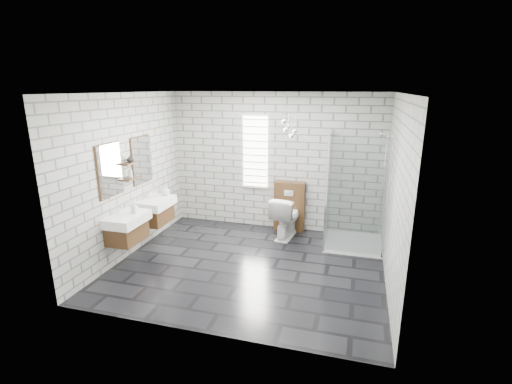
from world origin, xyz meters
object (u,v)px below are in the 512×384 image
at_px(shower_enclosure, 349,220).
at_px(toilet, 286,217).
at_px(vanity_left, 125,220).
at_px(cistern_panel, 290,206).
at_px(vanity_right, 154,204).

height_order(shower_enclosure, toilet, shower_enclosure).
height_order(vanity_left, cistern_panel, vanity_left).
xyz_separation_m(shower_enclosure, toilet, (-1.17, 0.15, -0.10)).
distance_m(shower_enclosure, toilet, 1.18).
height_order(vanity_left, shower_enclosure, shower_enclosure).
distance_m(vanity_left, cistern_panel, 3.13).
xyz_separation_m(vanity_left, cistern_panel, (2.24, 2.18, -0.26)).
relative_size(vanity_left, shower_enclosure, 0.77).
xyz_separation_m(cistern_panel, shower_enclosure, (1.17, -0.52, 0.00)).
xyz_separation_m(vanity_right, shower_enclosure, (3.41, 0.78, -0.25)).
xyz_separation_m(vanity_left, shower_enclosure, (3.41, 1.66, -0.25)).
relative_size(vanity_right, toilet, 1.94).
relative_size(shower_enclosure, toilet, 2.51).
distance_m(vanity_left, vanity_right, 0.88).
bearing_deg(shower_enclosure, vanity_left, -154.03).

